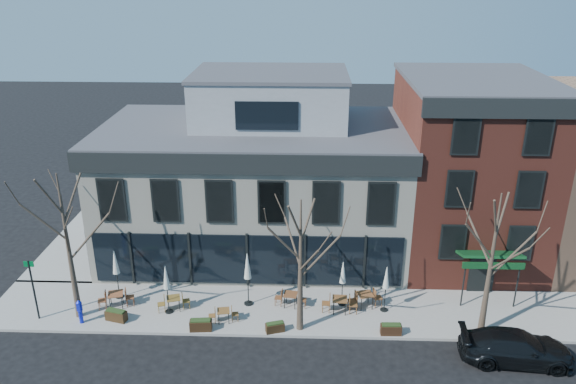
{
  "coord_description": "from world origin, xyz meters",
  "views": [
    {
      "loc": [
        3.22,
        -27.47,
        17.11
      ],
      "look_at": [
        2.2,
        2.0,
        5.16
      ],
      "focal_mm": 35.0,
      "sensor_mm": 36.0,
      "label": 1
    }
  ],
  "objects_px": {
    "parked_sedan": "(516,347)",
    "call_box": "(80,311)",
    "cafe_set_0": "(116,298)",
    "umbrella_0": "(115,265)"
  },
  "relations": [
    {
      "from": "umbrella_0",
      "to": "call_box",
      "type": "bearing_deg",
      "value": -115.98
    },
    {
      "from": "call_box",
      "to": "cafe_set_0",
      "type": "xyz_separation_m",
      "value": [
        1.35,
        1.49,
        -0.19
      ]
    },
    {
      "from": "parked_sedan",
      "to": "cafe_set_0",
      "type": "bearing_deg",
      "value": 84.12
    },
    {
      "from": "parked_sedan",
      "to": "cafe_set_0",
      "type": "relative_size",
      "value": 2.61
    },
    {
      "from": "call_box",
      "to": "cafe_set_0",
      "type": "bearing_deg",
      "value": 47.86
    },
    {
      "from": "umbrella_0",
      "to": "cafe_set_0",
      "type": "bearing_deg",
      "value": -80.29
    },
    {
      "from": "call_box",
      "to": "parked_sedan",
      "type": "bearing_deg",
      "value": -5.54
    },
    {
      "from": "cafe_set_0",
      "to": "umbrella_0",
      "type": "height_order",
      "value": "umbrella_0"
    },
    {
      "from": "call_box",
      "to": "cafe_set_0",
      "type": "height_order",
      "value": "call_box"
    },
    {
      "from": "parked_sedan",
      "to": "call_box",
      "type": "xyz_separation_m",
      "value": [
        -21.18,
        2.05,
        0.11
      ]
    }
  ]
}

